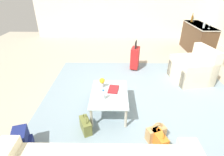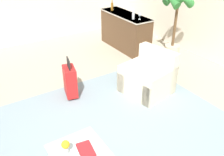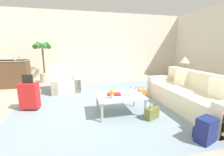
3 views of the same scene
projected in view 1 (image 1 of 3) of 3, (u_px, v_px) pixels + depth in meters
ground_plane at (132, 99)px, 3.93m from camera, size 12.00×12.00×0.00m
wall_left at (124, 2)px, 7.62m from camera, size 0.12×8.00×3.10m
area_rug at (145, 117)px, 3.40m from camera, size 5.20×4.40×0.01m
armchair at (194, 70)px, 4.56m from camera, size 1.03×1.00×0.89m
coffee_table at (109, 95)px, 3.41m from camera, size 1.02×0.71×0.42m
water_bottle at (103, 95)px, 3.17m from camera, size 0.06×0.06×0.20m
coffee_table_book at (113, 89)px, 3.48m from camera, size 0.32×0.23×0.03m
flower_vase at (102, 82)px, 3.52m from camera, size 0.11×0.11×0.21m
bar_console at (197, 38)px, 6.36m from camera, size 1.78×0.60×1.00m
wine_glass_leftmost at (193, 18)px, 6.61m from camera, size 0.08×0.08×0.15m
wine_glass_left_of_centre at (210, 25)px, 5.54m from camera, size 0.08×0.08×0.15m
wine_bottle_amber at (192, 19)px, 6.53m from camera, size 0.07×0.07×0.30m
wine_bottle_clear at (204, 24)px, 5.63m from camera, size 0.07×0.07×0.30m
suitcase_red at (135, 57)px, 5.16m from camera, size 0.44×0.31×0.85m
handbag_tan at (156, 133)px, 2.87m from camera, size 0.25×0.35×0.36m
handbag_olive at (86, 125)px, 3.03m from camera, size 0.35×0.26×0.36m
handbag_orange at (159, 140)px, 2.75m from camera, size 0.35×0.24×0.36m
backpack_navy at (22, 142)px, 2.64m from camera, size 0.35×0.32×0.40m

